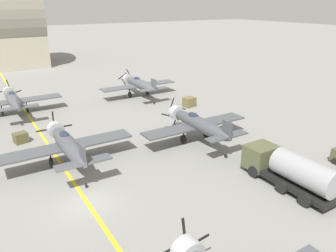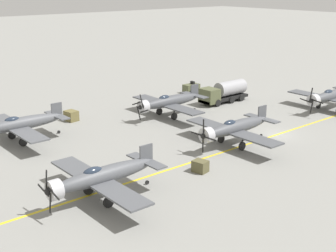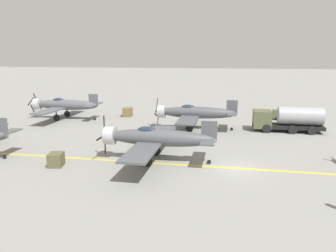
% 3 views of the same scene
% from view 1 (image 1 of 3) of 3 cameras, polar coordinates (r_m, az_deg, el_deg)
% --- Properties ---
extents(ground_plane, '(400.00, 400.00, 0.00)m').
position_cam_1_polar(ground_plane, '(25.52, -14.03, -12.61)').
color(ground_plane, gray).
extents(taxiway_stripe, '(0.30, 160.00, 0.01)m').
position_cam_1_polar(taxiway_stripe, '(25.52, -14.03, -12.60)').
color(taxiway_stripe, yellow).
rests_on(taxiway_stripe, ground).
extents(airplane_mid_center, '(12.00, 9.98, 3.80)m').
position_cam_1_polar(airplane_mid_center, '(30.27, -17.11, -3.07)').
color(airplane_mid_center, '#4D5055').
rests_on(airplane_mid_center, ground).
extents(airplane_far_center, '(12.00, 9.98, 3.78)m').
position_cam_1_polar(airplane_far_center, '(46.55, -25.32, 4.12)').
color(airplane_far_center, '#515459').
rests_on(airplane_far_center, ground).
extents(airplane_mid_right, '(12.00, 9.98, 3.70)m').
position_cam_1_polar(airplane_mid_right, '(33.97, 5.17, 0.43)').
color(airplane_mid_right, '#4A4D52').
rests_on(airplane_mid_right, ground).
extents(airplane_far_right, '(12.00, 9.98, 3.65)m').
position_cam_1_polar(airplane_far_right, '(50.71, -5.01, 7.29)').
color(airplane_far_right, '#54575C').
rests_on(airplane_far_right, ground).
extents(fuel_tanker, '(2.68, 8.00, 2.98)m').
position_cam_1_polar(fuel_tanker, '(27.53, 20.29, -7.10)').
color(fuel_tanker, black).
rests_on(fuel_tanker, ground).
extents(supply_crate_mid_lane, '(1.51, 1.34, 1.09)m').
position_cam_1_polar(supply_crate_mid_lane, '(37.40, -24.27, -1.87)').
color(supply_crate_mid_lane, brown).
rests_on(supply_crate_mid_lane, ground).
extents(supply_crate_outboard, '(1.73, 1.52, 1.30)m').
position_cam_1_polar(supply_crate_outboard, '(46.09, 3.73, 4.19)').
color(supply_crate_outboard, brown).
rests_on(supply_crate_outboard, ground).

